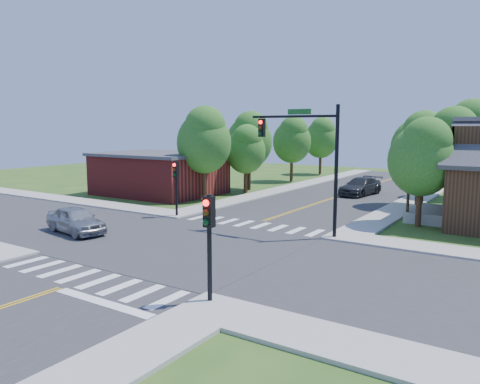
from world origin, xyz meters
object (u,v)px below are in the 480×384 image
Objects in this scene: signal_pole_nw at (176,178)px; signal_pole_se at (209,228)px; signal_mast_ne at (307,149)px; car_dgrey at (360,187)px; car_silver at (76,221)px.

signal_pole_se is at bearing -45.00° from signal_pole_nw.
signal_mast_ne is 17.29m from car_dgrey.
car_silver is at bearing -148.36° from signal_mast_ne.
signal_pole_nw is 7.26m from car_silver.
signal_pole_nw is at bearing -2.74° from car_silver.
car_dgrey is (-2.59, 16.60, -4.09)m from signal_mast_ne.
signal_mast_ne is 1.31× the size of car_dgrey.
signal_pole_se is at bearing -73.67° from car_dgrey.
signal_pole_se is 0.69× the size of car_dgrey.
signal_pole_se reaches higher than car_dgrey.
signal_mast_ne reaches higher than signal_pole_nw.
signal_pole_nw is 0.81× the size of car_silver.
car_silver is at bearing -103.03° from signal_pole_nw.
signal_mast_ne is 1.89× the size of signal_pole_se.
car_silver is at bearing 161.09° from signal_pole_se.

